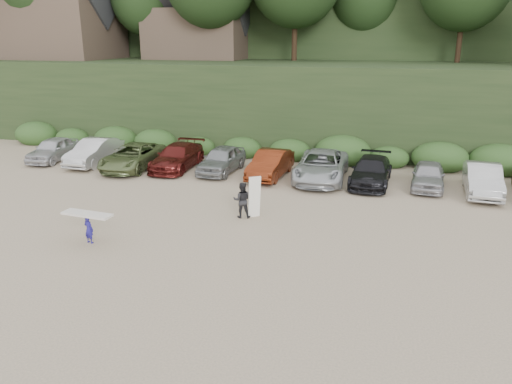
% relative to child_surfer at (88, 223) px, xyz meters
% --- Properties ---
extents(ground, '(120.00, 120.00, 0.00)m').
position_rel_child_surfer_xyz_m(ground, '(6.91, 1.31, -0.86)').
color(ground, tan).
rests_on(ground, ground).
extents(hillside_backdrop, '(90.00, 41.50, 28.00)m').
position_rel_child_surfer_xyz_m(hillside_backdrop, '(6.65, 37.24, 10.36)').
color(hillside_backdrop, black).
rests_on(hillside_backdrop, ground).
extents(parked_cars, '(39.68, 6.46, 1.64)m').
position_rel_child_surfer_xyz_m(parked_cars, '(8.82, 11.31, -0.08)').
color(parked_cars, '#BABABF').
rests_on(parked_cars, ground).
extents(child_surfer, '(2.14, 0.76, 1.26)m').
position_rel_child_surfer_xyz_m(child_surfer, '(0.00, 0.00, 0.00)').
color(child_surfer, navy).
rests_on(child_surfer, ground).
extents(adult_surfer, '(1.31, 0.81, 1.95)m').
position_rel_child_surfer_xyz_m(adult_surfer, '(5.06, 4.44, -0.02)').
color(adult_surfer, black).
rests_on(adult_surfer, ground).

